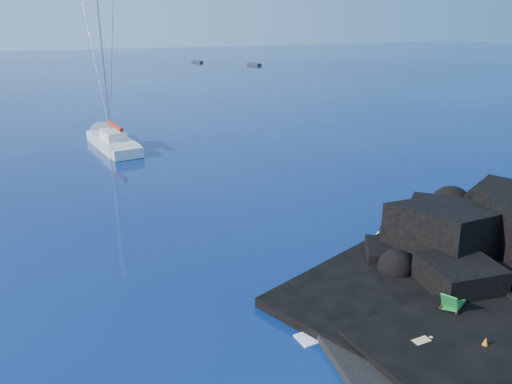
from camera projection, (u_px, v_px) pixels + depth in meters
ground at (341, 384)px, 17.36m from camera, size 400.00×400.00×0.00m
beach at (433, 345)px, 19.43m from camera, size 9.08×6.86×0.70m
surf_foam at (376, 288)px, 23.53m from camera, size 10.00×8.00×0.06m
sailboat at (113, 147)px, 48.88m from camera, size 4.83×13.98×14.37m
deck_chair at (456, 297)px, 20.95m from camera, size 1.98×1.56×1.25m
towel at (421, 346)px, 18.77m from camera, size 2.16×1.11×0.06m
sunbather at (421, 343)px, 18.72m from camera, size 1.95×0.57×0.26m
marker_cone at (485, 344)px, 18.43m from camera, size 0.46×0.46×0.60m
distant_boat_a at (197, 63)px, 138.77m from camera, size 2.46×4.15×0.53m
distant_boat_b at (254, 65)px, 130.96m from camera, size 2.56×4.65×0.59m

